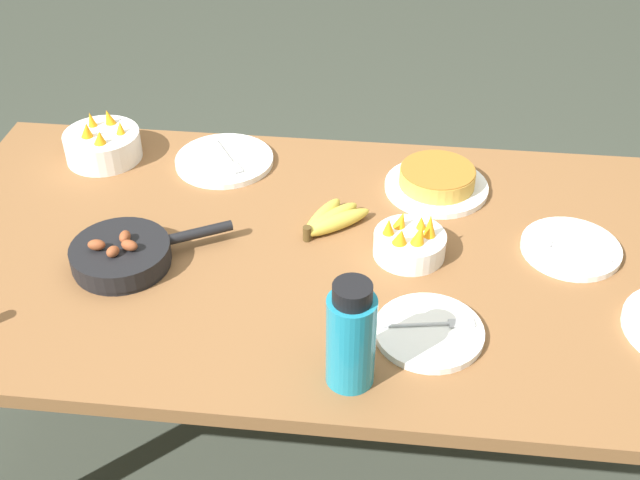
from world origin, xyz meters
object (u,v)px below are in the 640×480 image
(fruit_bowl_mango, at_px, (410,242))
(empty_plate_far_left, at_px, (571,248))
(banana_bunch, at_px, (330,220))
(water_bottle, at_px, (351,336))
(empty_plate_mid_edge, at_px, (224,160))
(skillet, at_px, (123,254))
(fruit_bowl_citrus, at_px, (103,144))
(empty_plate_far_right, at_px, (429,332))
(frittata_plate_center, at_px, (437,181))

(fruit_bowl_mango, bearing_deg, empty_plate_far_left, 8.14)
(banana_bunch, relative_size, water_bottle, 0.74)
(empty_plate_mid_edge, height_order, fruit_bowl_mango, fruit_bowl_mango)
(skillet, height_order, fruit_bowl_citrus, fruit_bowl_citrus)
(empty_plate_far_right, bearing_deg, banana_bunch, 124.41)
(frittata_plate_center, xyz_separation_m, water_bottle, (-0.16, -0.66, 0.08))
(banana_bunch, height_order, empty_plate_far_left, banana_bunch)
(frittata_plate_center, bearing_deg, empty_plate_far_left, -35.84)
(banana_bunch, distance_m, frittata_plate_center, 0.31)
(fruit_bowl_citrus, xyz_separation_m, water_bottle, (0.71, -0.71, 0.07))
(skillet, bearing_deg, banana_bunch, -5.17)
(empty_plate_far_left, bearing_deg, fruit_bowl_citrus, 166.93)
(empty_plate_mid_edge, relative_size, fruit_bowl_mango, 1.59)
(skillet, xyz_separation_m, frittata_plate_center, (0.68, 0.37, -0.00))
(frittata_plate_center, height_order, empty_plate_far_right, frittata_plate_center)
(frittata_plate_center, distance_m, empty_plate_mid_edge, 0.56)
(banana_bunch, distance_m, water_bottle, 0.49)
(banana_bunch, distance_m, empty_plate_far_right, 0.41)
(banana_bunch, bearing_deg, frittata_plate_center, 36.44)
(skillet, distance_m, frittata_plate_center, 0.78)
(empty_plate_far_right, relative_size, fruit_bowl_citrus, 1.11)
(water_bottle, bearing_deg, fruit_bowl_citrus, 134.96)
(empty_plate_far_left, distance_m, empty_plate_far_right, 0.44)
(empty_plate_far_right, xyz_separation_m, empty_plate_mid_edge, (-0.54, 0.59, -0.00))
(empty_plate_far_left, bearing_deg, frittata_plate_center, 144.16)
(frittata_plate_center, bearing_deg, skillet, -151.32)
(water_bottle, bearing_deg, banana_bunch, 100.28)
(empty_plate_far_right, xyz_separation_m, fruit_bowl_citrus, (-0.86, 0.58, 0.03))
(fruit_bowl_mango, xyz_separation_m, fruit_bowl_citrus, (-0.81, 0.32, 0.01))
(empty_plate_mid_edge, distance_m, water_bottle, 0.83)
(banana_bunch, xyz_separation_m, fruit_bowl_citrus, (-0.63, 0.24, 0.02))
(empty_plate_far_left, height_order, water_bottle, water_bottle)
(frittata_plate_center, bearing_deg, fruit_bowl_mango, -102.94)
(skillet, distance_m, fruit_bowl_mango, 0.63)
(banana_bunch, distance_m, empty_plate_far_left, 0.55)
(frittata_plate_center, xyz_separation_m, empty_plate_mid_edge, (-0.55, 0.06, -0.02))
(skillet, relative_size, fruit_bowl_mango, 2.09)
(banana_bunch, height_order, fruit_bowl_mango, fruit_bowl_mango)
(empty_plate_mid_edge, height_order, fruit_bowl_citrus, fruit_bowl_citrus)
(frittata_plate_center, distance_m, fruit_bowl_citrus, 0.88)
(frittata_plate_center, height_order, fruit_bowl_mango, fruit_bowl_mango)
(empty_plate_far_left, height_order, empty_plate_far_right, same)
(fruit_bowl_citrus, bearing_deg, empty_plate_far_left, -13.07)
(banana_bunch, distance_m, fruit_bowl_citrus, 0.67)
(empty_plate_far_left, height_order, fruit_bowl_citrus, fruit_bowl_citrus)
(fruit_bowl_mango, relative_size, fruit_bowl_citrus, 0.82)
(banana_bunch, xyz_separation_m, water_bottle, (0.09, -0.47, 0.09))
(banana_bunch, distance_m, fruit_bowl_mango, 0.21)
(skillet, relative_size, fruit_bowl_citrus, 1.71)
(fruit_bowl_citrus, bearing_deg, empty_plate_mid_edge, 1.55)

